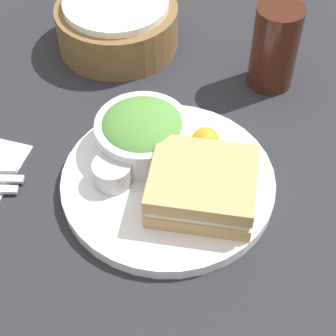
# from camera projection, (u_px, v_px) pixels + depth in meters

# --- Properties ---
(ground_plane) EXTENTS (4.00, 4.00, 0.00)m
(ground_plane) POSITION_uv_depth(u_px,v_px,m) (168.00, 186.00, 0.76)
(ground_plane) COLOR #232328
(plate) EXTENTS (0.29, 0.29, 0.02)m
(plate) POSITION_uv_depth(u_px,v_px,m) (168.00, 182.00, 0.75)
(plate) COLOR silver
(plate) RESTS_ON ground_plane
(sandwich) EXTENTS (0.14, 0.13, 0.05)m
(sandwich) POSITION_uv_depth(u_px,v_px,m) (202.00, 186.00, 0.70)
(sandwich) COLOR tan
(sandwich) RESTS_ON plate
(salad_bowl) EXTENTS (0.13, 0.13, 0.06)m
(salad_bowl) POSITION_uv_depth(u_px,v_px,m) (142.00, 132.00, 0.76)
(salad_bowl) COLOR white
(salad_bowl) RESTS_ON plate
(dressing_cup) EXTENTS (0.05, 0.05, 0.03)m
(dressing_cup) POSITION_uv_depth(u_px,v_px,m) (112.00, 173.00, 0.73)
(dressing_cup) COLOR #B7B7BC
(dressing_cup) RESTS_ON plate
(orange_wedge) EXTENTS (0.04, 0.04, 0.04)m
(orange_wedge) POSITION_uv_depth(u_px,v_px,m) (205.00, 141.00, 0.76)
(orange_wedge) COLOR orange
(orange_wedge) RESTS_ON plate
(drink_glass) EXTENTS (0.07, 0.07, 0.14)m
(drink_glass) POSITION_uv_depth(u_px,v_px,m) (275.00, 47.00, 0.85)
(drink_glass) COLOR #38190F
(drink_glass) RESTS_ON ground_plane
(bread_basket) EXTENTS (0.20, 0.20, 0.08)m
(bread_basket) POSITION_uv_depth(u_px,v_px,m) (117.00, 24.00, 0.93)
(bread_basket) COLOR brown
(bread_basket) RESTS_ON ground_plane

